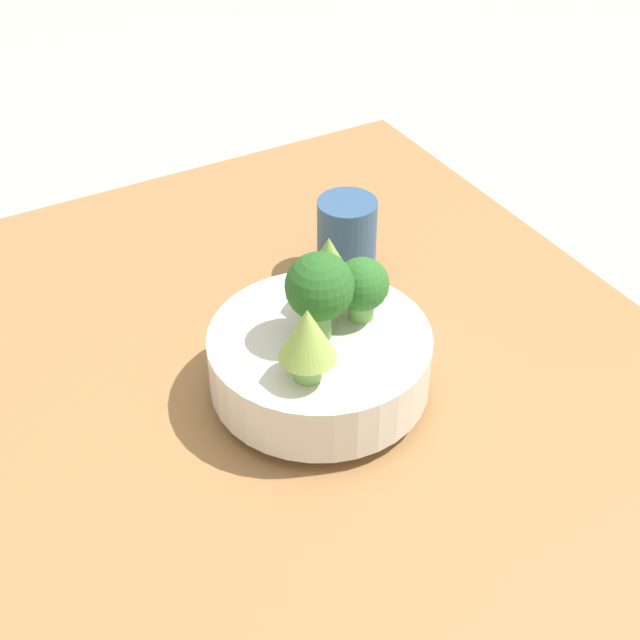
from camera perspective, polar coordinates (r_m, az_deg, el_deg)
ground_plane at (r=0.92m, az=-1.37°, el=-6.52°), size 6.00×6.00×0.00m
table at (r=0.91m, az=-1.39°, el=-5.85°), size 0.99×0.83×0.03m
bowl at (r=0.88m, az=-0.00°, el=-2.65°), size 0.22×0.22×0.07m
romanesco_piece_near at (r=0.86m, az=0.55°, el=3.61°), size 0.05×0.05×0.08m
broccoli_floret_front at (r=0.86m, az=2.70°, el=2.18°), size 0.05×0.05×0.07m
broccoli_floret_center at (r=0.83m, az=-0.00°, el=1.99°), size 0.07×0.07×0.09m
romanesco_piece_far at (r=0.78m, az=-0.82°, el=-1.09°), size 0.05×0.05×0.08m
cup at (r=1.05m, az=1.72°, el=5.36°), size 0.07×0.07×0.09m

